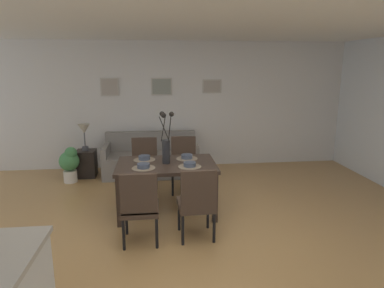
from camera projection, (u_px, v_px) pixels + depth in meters
ground_plane at (191, 239)px, 4.16m from camera, size 9.00×9.00×0.00m
back_wall_panel at (175, 105)px, 7.01m from camera, size 9.00×0.10×2.60m
ceiling_panel at (187, 18)px, 3.95m from camera, size 9.00×7.20×0.08m
dining_table at (166, 169)px, 4.79m from camera, size 1.40×0.93×0.74m
dining_chair_near_left at (140, 204)px, 3.91m from camera, size 0.44×0.44×0.92m
dining_chair_near_right at (144, 163)px, 5.60m from camera, size 0.46×0.46×0.92m
dining_chair_far_left at (197, 200)px, 4.03m from camera, size 0.46×0.46×0.92m
dining_chair_far_right at (184, 161)px, 5.70m from camera, size 0.47×0.47×0.92m
centerpiece_vase at (166, 144)px, 4.71m from camera, size 0.21×0.23×0.73m
placemat_near_left at (144, 168)px, 4.54m from camera, size 0.32×0.32×0.01m
bowl_near_left at (143, 165)px, 4.53m from camera, size 0.17×0.17×0.07m
placemat_near_right at (144, 160)px, 4.94m from camera, size 0.32×0.32×0.01m
bowl_near_right at (144, 157)px, 4.93m from camera, size 0.17×0.17×0.07m
placemat_far_left at (190, 167)px, 4.60m from camera, size 0.32×0.32×0.01m
bowl_far_left at (190, 164)px, 4.59m from camera, size 0.17×0.17×0.07m
placemat_far_right at (187, 159)px, 5.01m from camera, size 0.32×0.32×0.01m
bowl_far_right at (187, 156)px, 5.00m from camera, size 0.17×0.17×0.07m
sofa at (151, 160)px, 6.65m from camera, size 1.81×0.84×0.80m
side_table at (87, 164)px, 6.47m from camera, size 0.36×0.36×0.52m
table_lamp at (84, 131)px, 6.33m from camera, size 0.22×0.22×0.51m
framed_picture_left at (110, 87)px, 6.72m from camera, size 0.37×0.03×0.36m
framed_picture_center at (162, 87)px, 6.83m from camera, size 0.43×0.03×0.35m
framed_picture_right at (212, 86)px, 6.94m from camera, size 0.39×0.03×0.28m
potted_plant at (70, 163)px, 6.12m from camera, size 0.36×0.36×0.67m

